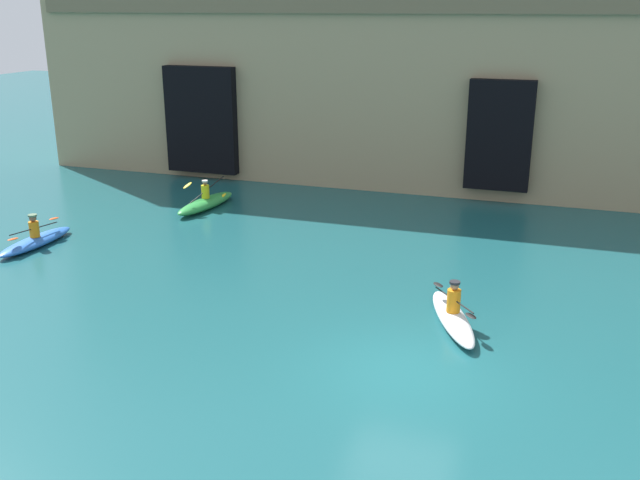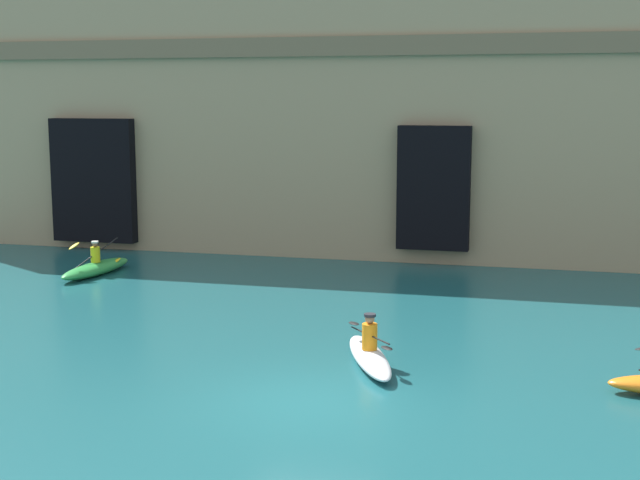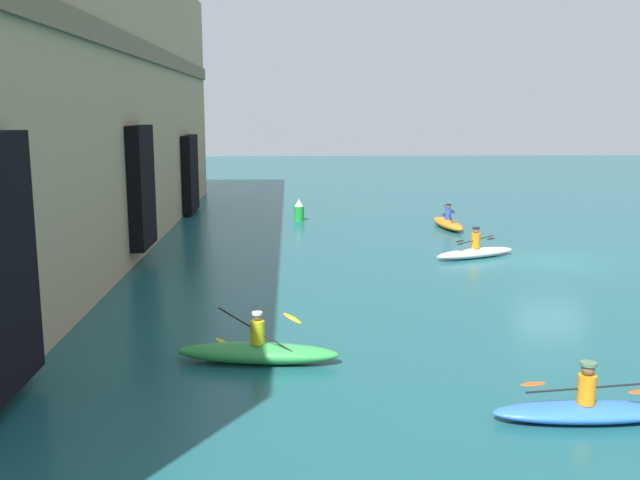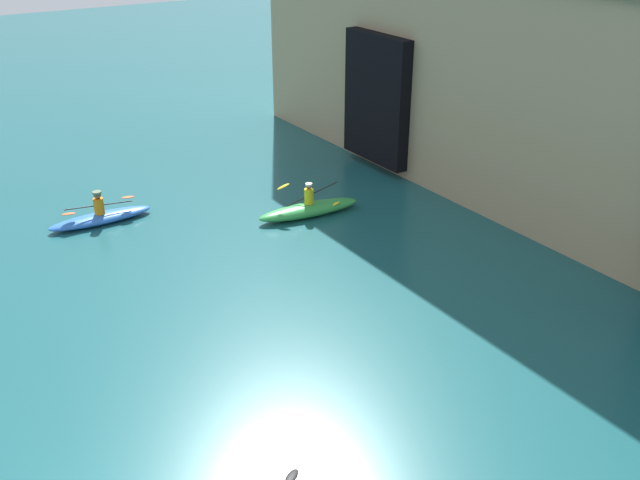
# 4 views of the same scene
# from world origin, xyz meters

# --- Properties ---
(ground_plane) EXTENTS (120.00, 120.00, 0.00)m
(ground_plane) POSITION_xyz_m (0.00, 0.00, 0.00)
(ground_plane) COLOR #195156
(cliff_bluff) EXTENTS (43.58, 8.43, 12.13)m
(cliff_bluff) POSITION_xyz_m (0.70, 19.17, 6.05)
(cliff_bluff) COLOR #9E8966
(cliff_bluff) RESTS_ON ground
(kayak_white) EXTENTS (1.94, 3.42, 1.17)m
(kayak_white) POSITION_xyz_m (0.65, 2.72, 0.23)
(kayak_white) COLOR white
(kayak_white) RESTS_ON ground
(kayak_green) EXTENTS (1.23, 3.66, 1.22)m
(kayak_green) POSITION_xyz_m (-10.29, 10.40, 0.25)
(kayak_green) COLOR green
(kayak_green) RESTS_ON ground
(kayak_blue) EXTENTS (0.86, 3.36, 1.10)m
(kayak_blue) POSITION_xyz_m (-13.52, 4.41, 0.21)
(kayak_blue) COLOR blue
(kayak_blue) RESTS_ON ground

